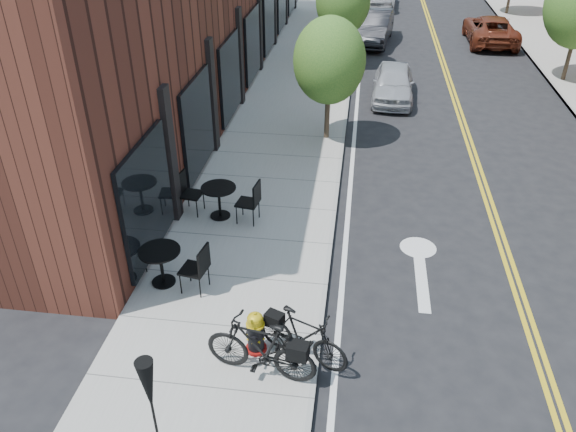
{
  "coord_description": "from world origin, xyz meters",
  "views": [
    {
      "loc": [
        0.39,
        -7.76,
        7.68
      ],
      "look_at": [
        -1.01,
        2.7,
        1.0
      ],
      "focal_mm": 35.0,
      "sensor_mm": 36.0,
      "label": 1
    }
  ],
  "objects_px": {
    "bistro_set_b": "(161,262)",
    "parked_car_a": "(393,83)",
    "bicycle_left": "(261,348)",
    "patio_umbrella": "(150,394)",
    "bistro_set_c": "(219,197)",
    "parked_car_b": "(373,27)",
    "fire_hydrant": "(256,332)",
    "parked_car_far": "(490,29)",
    "bicycle_right": "(303,336)"
  },
  "relations": [
    {
      "from": "patio_umbrella",
      "to": "parked_car_a",
      "type": "relative_size",
      "value": 0.58
    },
    {
      "from": "bistro_set_b",
      "to": "bistro_set_c",
      "type": "bearing_deg",
      "value": 87.56
    },
    {
      "from": "bicycle_right",
      "to": "fire_hydrant",
      "type": "bearing_deg",
      "value": 106.53
    },
    {
      "from": "bistro_set_c",
      "to": "parked_car_a",
      "type": "distance_m",
      "value": 10.26
    },
    {
      "from": "fire_hydrant",
      "to": "bistro_set_c",
      "type": "height_order",
      "value": "bistro_set_c"
    },
    {
      "from": "bistro_set_c",
      "to": "parked_car_a",
      "type": "height_order",
      "value": "parked_car_a"
    },
    {
      "from": "bistro_set_b",
      "to": "bistro_set_c",
      "type": "xyz_separation_m",
      "value": [
        0.58,
        2.73,
        -0.0
      ]
    },
    {
      "from": "bistro_set_c",
      "to": "parked_car_b",
      "type": "xyz_separation_m",
      "value": [
        3.68,
        17.11,
        0.09
      ]
    },
    {
      "from": "bicycle_left",
      "to": "parked_car_b",
      "type": "relative_size",
      "value": 0.43
    },
    {
      "from": "bicycle_left",
      "to": "bistro_set_b",
      "type": "xyz_separation_m",
      "value": [
        -2.49,
        2.18,
        -0.05
      ]
    },
    {
      "from": "bicycle_right",
      "to": "parked_car_a",
      "type": "distance_m",
      "value": 13.84
    },
    {
      "from": "parked_car_a",
      "to": "fire_hydrant",
      "type": "bearing_deg",
      "value": -98.75
    },
    {
      "from": "bistro_set_c",
      "to": "parked_car_b",
      "type": "bearing_deg",
      "value": 86.16
    },
    {
      "from": "fire_hydrant",
      "to": "patio_umbrella",
      "type": "height_order",
      "value": "patio_umbrella"
    },
    {
      "from": "bistro_set_c",
      "to": "bicycle_left",
      "type": "bearing_deg",
      "value": -60.44
    },
    {
      "from": "bistro_set_b",
      "to": "parked_car_a",
      "type": "distance_m",
      "value": 12.99
    },
    {
      "from": "bicycle_right",
      "to": "bistro_set_b",
      "type": "xyz_separation_m",
      "value": [
        -3.16,
        1.75,
        0.01
      ]
    },
    {
      "from": "bistro_set_c",
      "to": "parked_car_far",
      "type": "xyz_separation_m",
      "value": [
        9.43,
        17.79,
        0.0
      ]
    },
    {
      "from": "bicycle_right",
      "to": "parked_car_a",
      "type": "bearing_deg",
      "value": 15.38
    },
    {
      "from": "fire_hydrant",
      "to": "parked_car_far",
      "type": "bearing_deg",
      "value": 82.11
    },
    {
      "from": "parked_car_b",
      "to": "fire_hydrant",
      "type": "bearing_deg",
      "value": -88.13
    },
    {
      "from": "bicycle_left",
      "to": "bistro_set_b",
      "type": "relative_size",
      "value": 0.96
    },
    {
      "from": "patio_umbrella",
      "to": "parked_car_b",
      "type": "xyz_separation_m",
      "value": [
        2.91,
        23.96,
        -0.91
      ]
    },
    {
      "from": "bistro_set_b",
      "to": "parked_car_a",
      "type": "xyz_separation_m",
      "value": [
        5.06,
        11.97,
        -0.03
      ]
    },
    {
      "from": "parked_car_b",
      "to": "parked_car_far",
      "type": "bearing_deg",
      "value": 13.91
    },
    {
      "from": "parked_car_b",
      "to": "parked_car_far",
      "type": "relative_size",
      "value": 0.96
    },
    {
      "from": "bicycle_left",
      "to": "patio_umbrella",
      "type": "xyz_separation_m",
      "value": [
        -1.14,
        -1.94,
        0.95
      ]
    },
    {
      "from": "patio_umbrella",
      "to": "parked_car_b",
      "type": "height_order",
      "value": "patio_umbrella"
    },
    {
      "from": "bicycle_left",
      "to": "patio_umbrella",
      "type": "relative_size",
      "value": 0.92
    },
    {
      "from": "bistro_set_b",
      "to": "parked_car_far",
      "type": "distance_m",
      "value": 22.83
    },
    {
      "from": "bistro_set_b",
      "to": "bistro_set_c",
      "type": "distance_m",
      "value": 2.79
    },
    {
      "from": "bicycle_right",
      "to": "parked_car_a",
      "type": "xyz_separation_m",
      "value": [
        1.9,
        13.71,
        -0.02
      ]
    },
    {
      "from": "bistro_set_c",
      "to": "parked_car_far",
      "type": "distance_m",
      "value": 20.14
    },
    {
      "from": "bicycle_right",
      "to": "parked_car_far",
      "type": "bearing_deg",
      "value": 6.18
    },
    {
      "from": "bicycle_right",
      "to": "patio_umbrella",
      "type": "relative_size",
      "value": 0.82
    },
    {
      "from": "bistro_set_b",
      "to": "bistro_set_c",
      "type": "height_order",
      "value": "same"
    },
    {
      "from": "bicycle_left",
      "to": "parked_car_far",
      "type": "relative_size",
      "value": 0.41
    },
    {
      "from": "bistro_set_b",
      "to": "patio_umbrella",
      "type": "distance_m",
      "value": 4.45
    },
    {
      "from": "bicycle_right",
      "to": "bistro_set_b",
      "type": "bearing_deg",
      "value": 84.3
    },
    {
      "from": "parked_car_a",
      "to": "parked_car_b",
      "type": "distance_m",
      "value": 7.91
    },
    {
      "from": "patio_umbrella",
      "to": "parked_car_b",
      "type": "bearing_deg",
      "value": 83.08
    },
    {
      "from": "bicycle_left",
      "to": "bistro_set_c",
      "type": "relative_size",
      "value": 0.97
    },
    {
      "from": "bistro_set_c",
      "to": "bicycle_right",
      "type": "bearing_deg",
      "value": -51.74
    },
    {
      "from": "fire_hydrant",
      "to": "parked_car_a",
      "type": "distance_m",
      "value": 13.89
    },
    {
      "from": "bistro_set_c",
      "to": "patio_umbrella",
      "type": "bearing_deg",
      "value": -75.25
    },
    {
      "from": "bicycle_right",
      "to": "parked_car_far",
      "type": "height_order",
      "value": "parked_car_far"
    },
    {
      "from": "bicycle_left",
      "to": "parked_car_far",
      "type": "xyz_separation_m",
      "value": [
        7.52,
        22.71,
        -0.05
      ]
    },
    {
      "from": "bicycle_right",
      "to": "patio_umbrella",
      "type": "distance_m",
      "value": 3.15
    },
    {
      "from": "fire_hydrant",
      "to": "bistro_set_b",
      "type": "height_order",
      "value": "bistro_set_b"
    },
    {
      "from": "bistro_set_b",
      "to": "fire_hydrant",
      "type": "bearing_deg",
      "value": -26.17
    }
  ]
}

